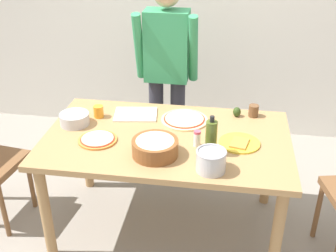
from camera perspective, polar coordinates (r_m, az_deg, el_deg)
name	(u,v)px	position (r m, az deg, el deg)	size (l,w,h in m)	color
ground	(167,226)	(3.18, -0.14, -13.37)	(8.00, 8.00, 0.00)	gray
wall_back	(193,1)	(4.05, 3.46, 16.64)	(5.60, 0.10, 2.60)	silver
dining_table	(167,148)	(2.78, -0.16, -3.04)	(1.60, 0.96, 0.76)	#A37A4C
person_cook	(167,69)	(3.36, -0.16, 7.78)	(0.49, 0.25, 1.62)	#2D2D38
pizza_raw_on_board	(184,119)	(2.93, 2.23, 0.90)	(0.33, 0.33, 0.02)	beige
pizza_cooked_on_tray	(98,139)	(2.72, -9.53, -1.81)	(0.25, 0.25, 0.02)	#C67A33
plate_with_slice	(239,143)	(2.69, 9.68, -2.28)	(0.26, 0.26, 0.02)	gold
popcorn_bowl	(155,146)	(2.51, -1.76, -2.73)	(0.28, 0.28, 0.11)	brown
mixing_bowl_steel	(75,119)	(2.94, -12.57, 0.95)	(0.20, 0.20, 0.08)	#B7B7BC
olive_oil_bottle	(211,138)	(2.51, 5.87, -1.59)	(0.07, 0.07, 0.26)	#47561E
steel_pot	(211,160)	(2.38, 5.87, -4.68)	(0.17, 0.17, 0.13)	#B7B7BC
cup_orange	(99,112)	(3.00, -9.41, 1.95)	(0.07, 0.07, 0.09)	orange
cup_small_brown	(254,111)	(3.03, 11.54, 2.04)	(0.07, 0.07, 0.09)	brown
salt_shaker	(197,138)	(2.61, 3.97, -1.70)	(0.04, 0.04, 0.11)	white
cutting_board_white	(136,114)	(3.01, -4.41, 1.59)	(0.30, 0.22, 0.01)	white
avocado	(237,112)	(3.01, 9.33, 1.91)	(0.06, 0.06, 0.07)	#2D4219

